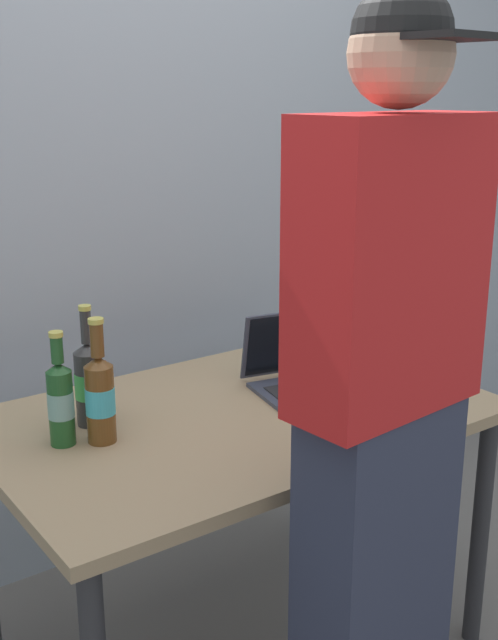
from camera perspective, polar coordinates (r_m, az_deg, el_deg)
The scene contains 7 objects.
desk at distance 2.20m, azimuth -0.86°, elevation -8.48°, with size 1.34×0.86×0.77m.
laptop at distance 2.34m, azimuth 4.12°, elevation -3.61°, with size 0.37×0.32×0.21m.
beer_bottle_amber at distance 2.08m, azimuth -11.45°, elevation -4.35°, with size 0.07×0.07×0.32m.
beer_bottle_dark at distance 1.98m, azimuth -10.69°, elevation -5.37°, with size 0.07×0.07×0.32m.
beer_bottle_brown at distance 1.98m, azimuth -13.43°, elevation -5.67°, with size 0.06×0.06×0.29m.
person_figure at distance 1.67m, azimuth 9.52°, elevation -8.13°, with size 0.43×0.28×1.80m.
back_wall at distance 2.69m, azimuth -10.48°, elevation 9.31°, with size 6.00×0.10×2.60m, color #99A3AD.
Camera 1 is at (-1.14, -1.64, 1.62)m, focal length 44.41 mm.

